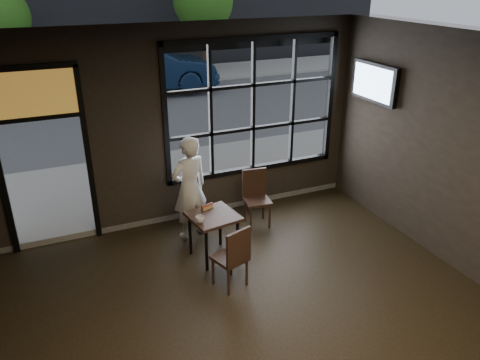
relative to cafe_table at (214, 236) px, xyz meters
name	(u,v)px	position (x,y,z in m)	size (l,w,h in m)	color
floor	(287,358)	(0.03, -2.17, -0.36)	(6.00, 7.00, 0.02)	black
ceiling	(303,58)	(0.03, -2.17, 2.86)	(6.00, 7.00, 0.02)	black
window_frame	(253,107)	(1.23, 1.33, 1.45)	(3.06, 0.12, 2.28)	black
stained_transom	(32,93)	(-2.07, 1.33, 2.00)	(1.20, 0.06, 0.70)	orange
street_asphalt	(73,50)	(0.03, 21.83, -0.37)	(60.00, 41.00, 0.04)	#545456
cafe_table	(214,236)	(0.00, 0.00, 0.00)	(0.65, 0.65, 0.70)	#301D15
chair_near	(230,256)	(-0.04, -0.71, 0.10)	(0.39, 0.39, 0.90)	#301D15
chair_window	(257,199)	(1.00, 0.63, 0.11)	(0.40, 0.40, 0.93)	#301D15
man	(190,188)	(-0.11, 0.73, 0.48)	(0.60, 0.40, 1.66)	silver
hotdog	(207,207)	(-0.01, 0.21, 0.38)	(0.20, 0.08, 0.06)	tan
cup	(200,219)	(-0.24, -0.14, 0.40)	(0.12, 0.12, 0.10)	silver
tv	(375,82)	(2.96, 0.46, 1.88)	(0.12, 1.05, 0.62)	black
navy_car	(144,69)	(1.36, 10.21, 0.53)	(1.66, 4.76, 1.57)	#0C1C35
tree_right	(203,1)	(4.42, 12.80, 2.45)	(2.33, 2.33, 3.98)	#332114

